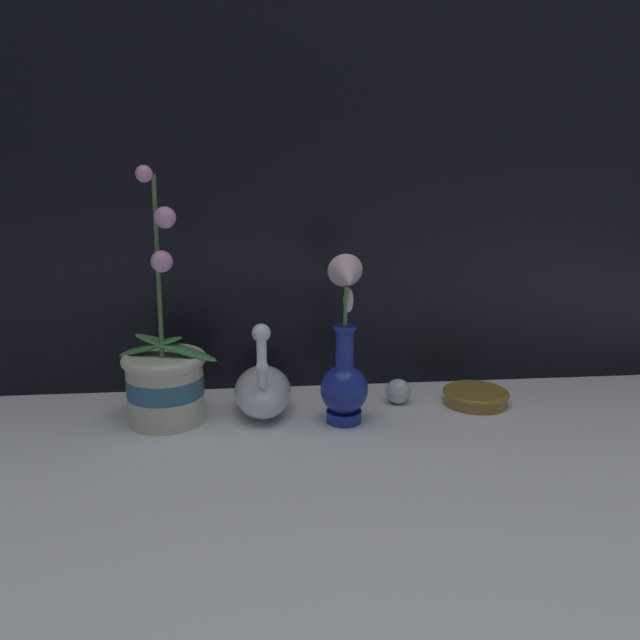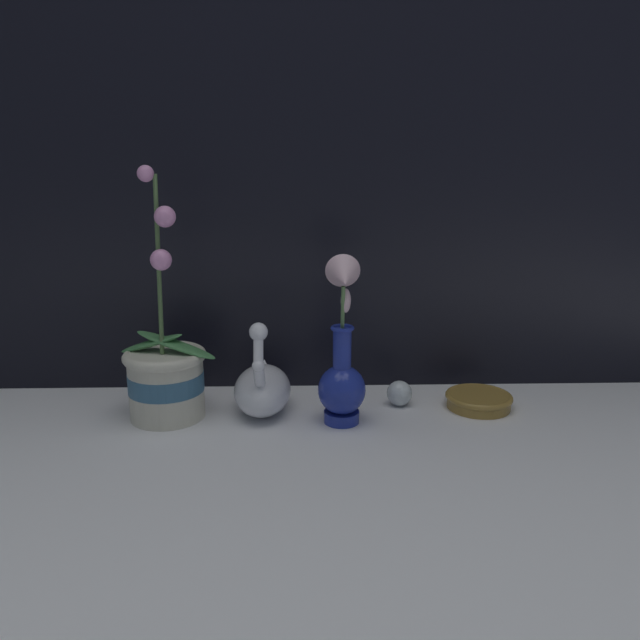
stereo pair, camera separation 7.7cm
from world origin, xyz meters
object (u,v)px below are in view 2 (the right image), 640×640
(swan_figurine, at_px, (262,387))
(blue_vase, at_px, (342,366))
(glass_sphere, at_px, (399,393))
(orchid_potted_plant, at_px, (166,374))
(amber_dish, at_px, (479,399))

(swan_figurine, relative_size, blue_vase, 0.63)
(glass_sphere, bearing_deg, orchid_potted_plant, -174.22)
(blue_vase, bearing_deg, orchid_potted_plant, 173.19)
(glass_sphere, distance_m, amber_dish, 0.16)
(glass_sphere, relative_size, amber_dish, 0.38)
(swan_figurine, relative_size, amber_dish, 1.53)
(orchid_potted_plant, distance_m, blue_vase, 0.33)
(amber_dish, bearing_deg, glass_sphere, 173.93)
(orchid_potted_plant, xyz_separation_m, swan_figurine, (0.18, 0.02, -0.04))
(blue_vase, bearing_deg, amber_dish, 13.94)
(orchid_potted_plant, height_order, blue_vase, orchid_potted_plant)
(swan_figurine, distance_m, blue_vase, 0.18)
(glass_sphere, xyz_separation_m, amber_dish, (0.16, -0.02, -0.01))
(orchid_potted_plant, distance_m, swan_figurine, 0.18)
(glass_sphere, bearing_deg, amber_dish, -6.07)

